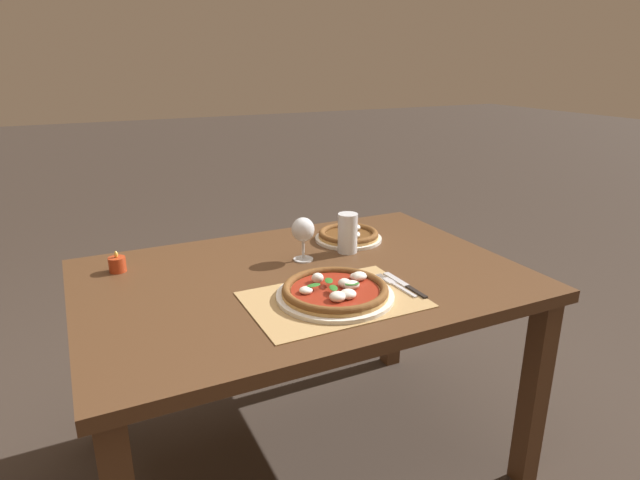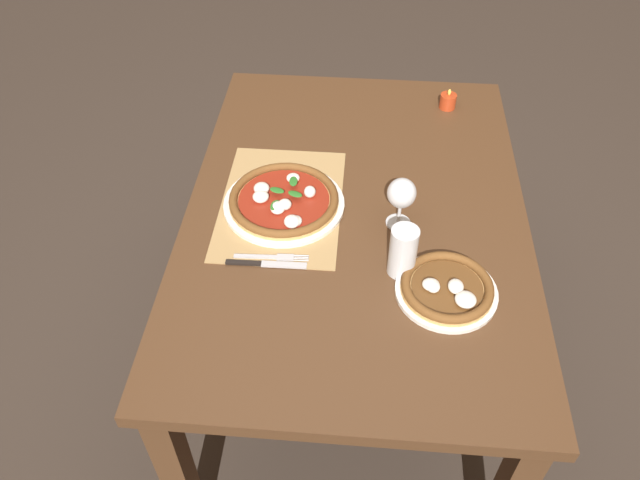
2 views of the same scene
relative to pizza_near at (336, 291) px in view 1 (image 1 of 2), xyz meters
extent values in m
plane|color=#382D26|center=(-0.01, 0.21, -0.76)|extent=(24.00, 24.00, 0.00)
cube|color=#4C301C|center=(-0.01, 0.21, -0.04)|extent=(1.42, 0.98, 0.04)
cube|color=#4C301C|center=(0.64, -0.22, -0.41)|extent=(0.07, 0.07, 0.70)
cube|color=#4C301C|center=(-0.66, 0.64, -0.41)|extent=(0.07, 0.07, 0.70)
cube|color=#4C301C|center=(0.64, 0.64, -0.41)|extent=(0.07, 0.07, 0.70)
cube|color=#A88451|center=(-0.01, -0.01, -0.02)|extent=(0.50, 0.35, 0.00)
cylinder|color=silver|center=(0.00, 0.00, -0.01)|extent=(0.35, 0.35, 0.01)
cylinder|color=tan|center=(0.00, 0.00, 0.00)|extent=(0.32, 0.32, 0.01)
torus|color=brown|center=(0.00, 0.00, 0.01)|extent=(0.32, 0.32, 0.02)
cylinder|color=maroon|center=(0.00, 0.00, 0.00)|extent=(0.26, 0.26, 0.00)
ellipsoid|color=white|center=(-0.02, 0.07, 0.02)|extent=(0.04, 0.03, 0.03)
ellipsoid|color=white|center=(0.03, 0.01, 0.02)|extent=(0.04, 0.04, 0.03)
ellipsoid|color=white|center=(0.10, 0.04, 0.02)|extent=(0.05, 0.04, 0.03)
ellipsoid|color=white|center=(0.05, -0.01, 0.01)|extent=(0.05, 0.04, 0.02)
ellipsoid|color=white|center=(-0.09, 0.02, 0.01)|extent=(0.04, 0.04, 0.02)
ellipsoid|color=white|center=(0.01, -0.06, 0.02)|extent=(0.05, 0.05, 0.03)
ellipsoid|color=white|center=(0.09, 0.05, 0.01)|extent=(0.04, 0.03, 0.02)
ellipsoid|color=white|center=(-0.03, -0.07, 0.02)|extent=(0.05, 0.05, 0.03)
ellipsoid|color=#286B23|center=(0.05, -0.02, 0.02)|extent=(0.05, 0.03, 0.00)
ellipsoid|color=#286B23|center=(-0.06, 0.02, 0.02)|extent=(0.05, 0.03, 0.00)
ellipsoid|color=#286B23|center=(-0.01, 0.03, 0.02)|extent=(0.04, 0.05, 0.00)
ellipsoid|color=#286B23|center=(-0.02, -0.02, 0.02)|extent=(0.04, 0.05, 0.00)
cylinder|color=silver|center=(0.29, 0.45, -0.02)|extent=(0.26, 0.26, 0.01)
cylinder|color=tan|center=(0.29, 0.45, -0.01)|extent=(0.23, 0.23, 0.01)
torus|color=brown|center=(0.29, 0.45, 0.00)|extent=(0.23, 0.23, 0.02)
cylinder|color=brown|center=(0.29, 0.45, 0.00)|extent=(0.18, 0.18, 0.00)
ellipsoid|color=white|center=(0.29, 0.47, 0.01)|extent=(0.05, 0.04, 0.02)
ellipsoid|color=white|center=(0.29, 0.41, 0.01)|extent=(0.04, 0.04, 0.02)
ellipsoid|color=white|center=(0.34, 0.49, 0.01)|extent=(0.05, 0.05, 0.03)
ellipsoid|color=white|center=(0.30, 0.41, 0.01)|extent=(0.04, 0.03, 0.02)
cylinder|color=silver|center=(0.04, 0.33, -0.02)|extent=(0.07, 0.07, 0.00)
cylinder|color=silver|center=(0.04, 0.33, 0.01)|extent=(0.01, 0.01, 0.06)
ellipsoid|color=silver|center=(0.04, 0.33, 0.09)|extent=(0.08, 0.08, 0.08)
ellipsoid|color=#AD5B14|center=(0.04, 0.33, 0.08)|extent=(0.07, 0.07, 0.05)
cylinder|color=silver|center=(0.22, 0.33, 0.05)|extent=(0.07, 0.07, 0.15)
cylinder|color=black|center=(0.22, 0.33, 0.04)|extent=(0.07, 0.07, 0.12)
cylinder|color=silver|center=(0.22, 0.33, 0.10)|extent=(0.07, 0.07, 0.02)
cube|color=#B7B7BC|center=(0.21, -0.05, -0.02)|extent=(0.02, 0.12, 0.00)
cube|color=#B7B7BC|center=(0.21, 0.03, -0.02)|extent=(0.02, 0.05, 0.00)
cylinder|color=#B7B7BC|center=(0.21, 0.07, -0.02)|extent=(0.00, 0.04, 0.00)
cylinder|color=#B7B7BC|center=(0.21, 0.07, -0.02)|extent=(0.00, 0.04, 0.00)
cylinder|color=#B7B7BC|center=(0.20, 0.07, -0.02)|extent=(0.00, 0.04, 0.00)
cylinder|color=#B7B7BC|center=(0.20, 0.07, -0.02)|extent=(0.00, 0.04, 0.00)
cube|color=black|center=(0.23, -0.08, -0.02)|extent=(0.02, 0.10, 0.01)
cube|color=#B7B7BC|center=(0.23, 0.03, -0.02)|extent=(0.02, 0.12, 0.00)
cylinder|color=#B23819|center=(-0.55, 0.50, 0.00)|extent=(0.06, 0.06, 0.05)
cylinder|color=silver|center=(-0.55, 0.50, -0.01)|extent=(0.04, 0.04, 0.03)
ellipsoid|color=#F9C64C|center=(-0.55, 0.50, 0.04)|extent=(0.01, 0.01, 0.02)
camera|label=1|loc=(-0.67, -1.27, 0.65)|focal=30.00mm
camera|label=2|loc=(1.32, 0.21, 1.19)|focal=35.00mm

